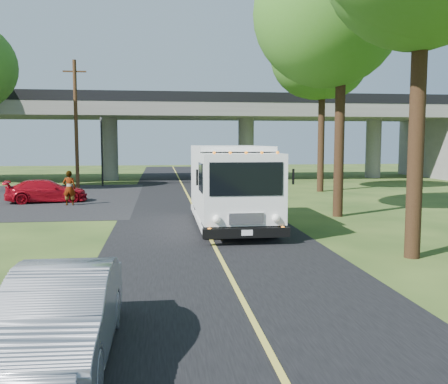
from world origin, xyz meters
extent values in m
plane|color=#243C15|center=(0.00, 0.00, 0.00)|extent=(120.00, 120.00, 0.00)
cube|color=black|center=(0.00, 10.00, 0.01)|extent=(7.00, 90.00, 0.02)
cube|color=black|center=(-11.00, 18.00, 0.01)|extent=(16.00, 18.00, 0.01)
cube|color=gold|center=(0.00, 10.00, 0.03)|extent=(0.12, 90.00, 0.01)
cube|color=slate|center=(0.00, 32.00, 6.00)|extent=(50.00, 9.00, 1.20)
cube|color=black|center=(0.00, 27.60, 6.90)|extent=(50.00, 0.25, 0.80)
cube|color=black|center=(0.00, 36.40, 6.90)|extent=(50.00, 0.25, 0.80)
cube|color=slate|center=(25.00, 32.00, 3.00)|extent=(4.00, 10.00, 6.00)
cylinder|color=slate|center=(-6.00, 32.00, 2.70)|extent=(1.40, 1.40, 5.40)
cylinder|color=slate|center=(6.00, 32.00, 2.70)|extent=(1.40, 1.40, 5.40)
cylinder|color=slate|center=(18.00, 32.00, 2.70)|extent=(1.40, 1.40, 5.40)
cylinder|color=black|center=(-6.00, 26.00, 2.60)|extent=(0.14, 0.14, 5.20)
imported|color=black|center=(-6.00, 26.00, 4.60)|extent=(0.18, 0.22, 1.10)
cylinder|color=#472D19|center=(-7.50, 24.00, 4.50)|extent=(0.26, 0.26, 9.00)
cube|color=#472D19|center=(-7.50, 24.00, 8.20)|extent=(1.60, 0.10, 0.10)
cylinder|color=#382314|center=(5.50, 1.00, 3.50)|extent=(0.44, 0.44, 7.00)
cylinder|color=#382314|center=(6.20, 9.00, 3.85)|extent=(0.44, 0.44, 7.70)
cylinder|color=#382314|center=(9.00, 20.00, 3.32)|extent=(0.44, 0.44, 6.65)
sphere|color=#386F1D|center=(9.00, 20.00, 8.20)|extent=(5.58, 5.58, 5.58)
sphere|color=#386F1D|center=(9.50, 19.60, 8.50)|extent=(4.96, 4.96, 4.96)
cube|color=white|center=(1.06, 7.80, 1.89)|extent=(2.74, 4.99, 2.54)
cube|color=white|center=(1.05, 4.29, 1.78)|extent=(2.72, 2.05, 2.32)
cube|color=black|center=(1.04, 3.29, 2.15)|extent=(2.38, 0.10, 1.07)
cube|color=black|center=(1.04, 3.18, 0.43)|extent=(2.83, 0.22, 0.32)
cube|color=white|center=(1.06, 7.34, 0.34)|extent=(2.75, 6.57, 0.20)
cylinder|color=black|center=(-0.11, 4.52, 0.51)|extent=(0.32, 1.02, 1.02)
cylinder|color=black|center=(2.20, 4.51, 0.51)|extent=(0.32, 1.02, 1.02)
cylinder|color=black|center=(-0.08, 9.27, 0.51)|extent=(0.32, 1.02, 1.02)
cylinder|color=black|center=(2.22, 9.26, 0.51)|extent=(0.32, 1.02, 1.02)
imported|color=#A50A16|center=(-7.91, 16.01, 0.63)|extent=(4.58, 2.52, 1.26)
imported|color=gray|center=(-3.20, -4.76, 0.71)|extent=(1.52, 4.30, 1.41)
imported|color=gray|center=(-6.40, 14.42, 0.92)|extent=(0.71, 0.51, 1.84)
camera|label=1|loc=(-1.67, -12.32, 3.32)|focal=40.00mm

